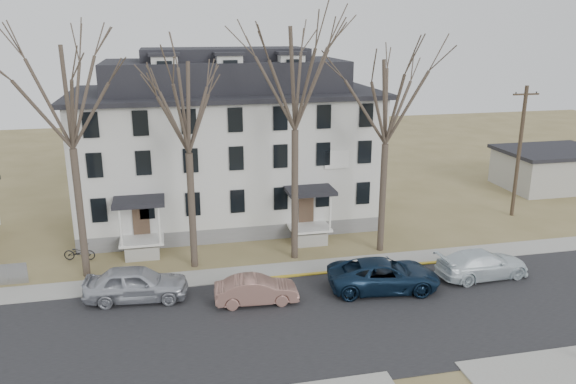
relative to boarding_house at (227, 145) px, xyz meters
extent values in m
plane|color=olive|center=(2.00, -17.95, -5.38)|extent=(120.00, 120.00, 0.00)
cube|color=#27272A|center=(2.00, -15.95, -5.38)|extent=(120.00, 10.00, 0.04)
cube|color=#A09F97|center=(2.00, -9.95, -5.38)|extent=(120.00, 2.00, 0.08)
cube|color=gold|center=(7.00, -10.85, -5.38)|extent=(14.00, 0.25, 0.06)
cube|color=slate|center=(0.00, 0.05, -4.88)|extent=(20.00, 10.00, 1.00)
cube|color=silver|center=(0.00, 0.05, -0.38)|extent=(20.00, 10.00, 8.00)
cube|color=black|center=(0.00, 0.05, 3.72)|extent=(20.80, 10.80, 0.30)
cube|color=black|center=(0.00, 0.05, 4.87)|extent=(16.00, 7.00, 2.00)
cube|color=black|center=(0.00, 0.05, 6.27)|extent=(11.00, 4.50, 0.80)
cube|color=white|center=(-6.00, -5.91, -4.38)|extent=(2.60, 2.00, 0.16)
cube|color=white|center=(4.50, -5.91, -4.38)|extent=(2.60, 2.00, 0.16)
cube|color=white|center=(6.50, -5.03, -0.18)|extent=(1.60, 0.08, 1.20)
cube|color=#A09F97|center=(28.00, 2.05, -3.88)|extent=(8.00, 6.00, 3.00)
cube|color=black|center=(28.00, 2.05, -2.18)|extent=(8.50, 6.50, 0.30)
cylinder|color=#473B31|center=(-9.00, -8.15, -1.74)|extent=(0.40, 0.40, 7.28)
cylinder|color=#473B31|center=(-3.00, -8.15, -2.00)|extent=(0.40, 0.40, 6.76)
cylinder|color=#473B31|center=(3.00, -8.15, -1.48)|extent=(0.40, 0.40, 7.80)
cylinder|color=#473B31|center=(8.50, -8.15, -2.00)|extent=(0.40, 0.40, 6.76)
cylinder|color=#3D3023|center=(20.50, -3.95, -0.63)|extent=(0.28, 0.28, 9.50)
cube|color=#3D3023|center=(20.50, -3.95, 3.52)|extent=(2.00, 0.12, 0.12)
imported|color=#B0B4BD|center=(-6.12, -11.78, -4.49)|extent=(5.37, 2.58, 1.77)
imported|color=#90655A|center=(-0.20, -13.43, -4.69)|extent=(4.26, 1.67, 1.38)
imported|color=#0F2239|center=(6.63, -13.40, -4.56)|extent=(6.18, 3.41, 1.64)
imported|color=silver|center=(12.57, -13.12, -4.62)|extent=(5.40, 2.50, 1.53)
imported|color=black|center=(-9.66, -5.87, -4.89)|extent=(1.94, 1.00, 0.97)
camera|label=1|loc=(-4.14, -38.83, 8.18)|focal=35.00mm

